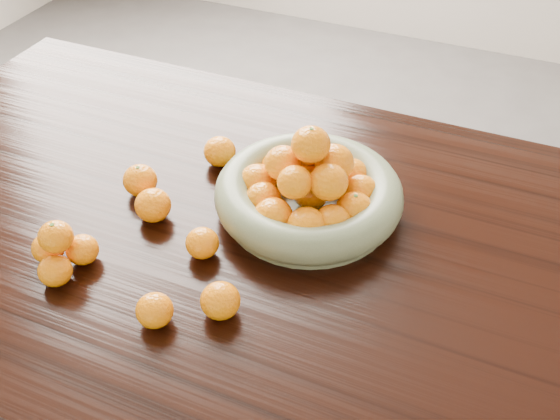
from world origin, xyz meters
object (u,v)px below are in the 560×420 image
at_px(dining_table, 308,276).
at_px(fruit_bowl, 309,190).
at_px(loose_orange_0, 140,180).
at_px(orange_pyramid, 60,251).

bearing_deg(dining_table, fruit_bowl, 112.11).
height_order(dining_table, fruit_bowl, fruit_bowl).
bearing_deg(loose_orange_0, orange_pyramid, -93.19).
bearing_deg(loose_orange_0, dining_table, -0.84).
xyz_separation_m(dining_table, fruit_bowl, (-0.04, 0.09, 0.14)).
xyz_separation_m(dining_table, orange_pyramid, (-0.37, -0.22, 0.13)).
relative_size(dining_table, loose_orange_0, 29.29).
bearing_deg(loose_orange_0, fruit_bowl, 13.99).
relative_size(fruit_bowl, orange_pyramid, 3.06).
height_order(orange_pyramid, loose_orange_0, orange_pyramid).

